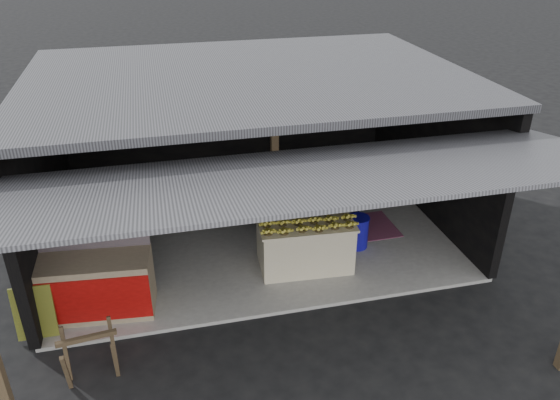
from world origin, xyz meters
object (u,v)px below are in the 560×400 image
object	(u,v)px
white_crate	(285,215)
neighbor_stall	(95,283)
banana_table	(305,243)
sawhorse	(89,352)
plastic_chair	(346,188)
water_barrel	(357,233)

from	to	relation	value
white_crate	neighbor_stall	xyz separation A→B (m)	(-3.16, -1.27, -0.01)
white_crate	neighbor_stall	distance (m)	3.41
white_crate	banana_table	bearing A→B (deg)	-76.50
neighbor_stall	sawhorse	size ratio (longest dim) A/B	2.30
banana_table	sawhorse	distance (m)	3.77
white_crate	neighbor_stall	world-z (taller)	neighbor_stall
sawhorse	white_crate	bearing A→B (deg)	32.55
sawhorse	plastic_chair	xyz separation A→B (m)	(4.62, 3.42, 0.12)
neighbor_stall	banana_table	bearing A→B (deg)	13.13
banana_table	plastic_chair	size ratio (longest dim) A/B	1.89
banana_table	neighbor_stall	size ratio (longest dim) A/B	0.96
banana_table	neighbor_stall	xyz separation A→B (m)	(-3.30, -0.45, 0.07)
plastic_chair	sawhorse	bearing A→B (deg)	-158.71
banana_table	plastic_chair	distance (m)	2.10
white_crate	water_barrel	xyz separation A→B (m)	(1.21, -0.49, -0.24)
banana_table	white_crate	bearing A→B (deg)	103.10
water_barrel	banana_table	bearing A→B (deg)	-162.48
sawhorse	water_barrel	bearing A→B (deg)	18.94
neighbor_stall	sawhorse	bearing A→B (deg)	-85.20
white_crate	water_barrel	bearing A→B (deg)	-18.24
sawhorse	plastic_chair	bearing A→B (deg)	29.64
water_barrel	neighbor_stall	bearing A→B (deg)	-169.85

